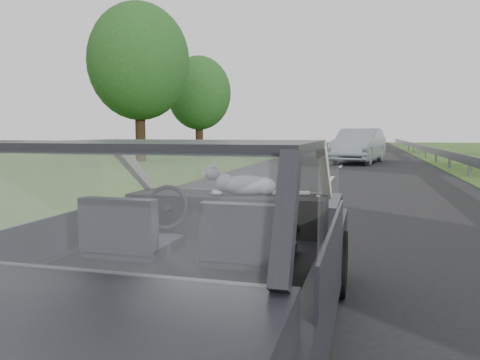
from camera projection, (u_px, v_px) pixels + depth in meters
The scene contains 10 objects.
ground at pixel (202, 347), 3.27m from camera, with size 140.00×140.00×0.00m, color #242424.
subject_car at pixel (201, 245), 3.20m from camera, with size 1.80×4.00×1.45m, color black.
dashboard at pixel (227, 212), 3.79m from camera, with size 1.58×0.45×0.30m, color black.
driver_seat at pixel (127, 228), 3.01m from camera, with size 0.50×0.72×0.42m, color black.
passenger_seat at pixel (247, 236), 2.80m from camera, with size 0.50×0.72×0.42m, color black.
steering_wheel at pixel (167, 207), 3.60m from camera, with size 0.36×0.36×0.04m, color black.
cat at pixel (246, 184), 3.71m from camera, with size 0.60×0.19×0.27m, color gray.
other_car at pixel (359, 146), 22.85m from camera, with size 2.02×5.11×1.68m, color silver.
tree_5 at pixel (139, 85), 23.70m from camera, with size 5.12×5.12×7.76m, color #164613, non-canonical shape.
tree_6 at pixel (199, 108), 29.26m from camera, with size 3.99×3.99×6.04m, color #164613, non-canonical shape.
Camera 1 is at (1.08, -2.96, 1.50)m, focal length 35.00 mm.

